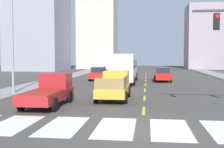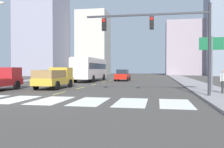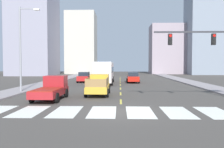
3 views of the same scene
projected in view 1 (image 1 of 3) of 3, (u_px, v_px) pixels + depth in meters
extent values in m
plane|color=#48433D|center=(143.00, 128.00, 12.25)|extent=(160.00, 160.00, 0.00)
cube|color=gray|center=(42.00, 84.00, 31.47)|extent=(3.05, 110.00, 0.15)
cube|color=white|center=(13.00, 124.00, 12.97)|extent=(1.67, 3.74, 0.01)
cube|color=white|center=(63.00, 126.00, 12.68)|extent=(1.67, 3.74, 0.01)
cube|color=white|center=(116.00, 127.00, 12.39)|extent=(1.67, 3.74, 0.01)
cube|color=white|center=(170.00, 129.00, 12.11)|extent=(1.67, 3.74, 0.01)
cube|color=gold|center=(144.00, 111.00, 16.21)|extent=(0.16, 2.40, 0.01)
cube|color=gold|center=(145.00, 98.00, 21.17)|extent=(0.16, 2.40, 0.01)
cube|color=gold|center=(145.00, 90.00, 26.12)|extent=(0.16, 2.40, 0.01)
cube|color=gold|center=(145.00, 85.00, 31.07)|extent=(0.16, 2.40, 0.01)
cube|color=gold|center=(146.00, 81.00, 36.02)|extent=(0.16, 2.40, 0.01)
cube|color=gold|center=(146.00, 78.00, 40.98)|extent=(0.16, 2.40, 0.01)
cube|color=gold|center=(146.00, 75.00, 45.93)|extent=(0.16, 2.40, 0.01)
cube|color=gold|center=(146.00, 73.00, 50.88)|extent=(0.16, 2.40, 0.01)
cube|color=gold|center=(114.00, 90.00, 20.25)|extent=(1.96, 5.20, 0.56)
cube|color=gold|center=(116.00, 78.00, 21.89)|extent=(1.84, 1.60, 1.00)
cube|color=#19232D|center=(117.00, 75.00, 22.31)|extent=(1.72, 0.08, 0.56)
cube|color=gold|center=(112.00, 87.00, 19.29)|extent=(1.84, 3.30, 0.06)
cylinder|color=black|center=(103.00, 91.00, 21.94)|extent=(0.22, 0.80, 0.80)
cylinder|color=black|center=(129.00, 92.00, 21.70)|extent=(0.22, 0.80, 0.80)
cylinder|color=black|center=(96.00, 97.00, 18.85)|extent=(0.22, 0.80, 0.80)
cylinder|color=black|center=(126.00, 98.00, 18.61)|extent=(0.22, 0.80, 0.80)
cube|color=olive|center=(99.00, 82.00, 19.38)|extent=(0.06, 3.17, 0.70)
cube|color=olive|center=(125.00, 82.00, 19.16)|extent=(0.06, 3.17, 0.70)
cube|color=olive|center=(109.00, 84.00, 17.70)|extent=(1.80, 0.06, 0.70)
cube|color=maroon|center=(47.00, 95.00, 17.57)|extent=(1.96, 5.20, 0.56)
cube|color=maroon|center=(56.00, 81.00, 19.21)|extent=(1.84, 1.60, 1.00)
cube|color=#19232D|center=(58.00, 77.00, 19.63)|extent=(1.72, 0.08, 0.56)
cube|color=#A22116|center=(42.00, 92.00, 16.61)|extent=(1.84, 3.30, 0.06)
cylinder|color=black|center=(41.00, 96.00, 19.25)|extent=(0.22, 0.80, 0.80)
cylinder|color=black|center=(70.00, 97.00, 19.01)|extent=(0.22, 0.80, 0.80)
cylinder|color=black|center=(21.00, 104.00, 16.16)|extent=(0.22, 0.80, 0.80)
cylinder|color=black|center=(55.00, 105.00, 15.92)|extent=(0.22, 0.80, 0.80)
cube|color=beige|center=(125.00, 67.00, 33.21)|extent=(2.50, 10.80, 2.70)
cube|color=#19232D|center=(125.00, 64.00, 33.19)|extent=(2.52, 9.94, 0.80)
cube|color=silver|center=(125.00, 55.00, 33.12)|extent=(2.40, 10.37, 0.12)
cylinder|color=black|center=(117.00, 76.00, 36.77)|extent=(0.22, 1.00, 1.00)
cylinder|color=black|center=(136.00, 76.00, 36.46)|extent=(0.22, 1.00, 1.00)
cylinder|color=black|center=(111.00, 80.00, 30.51)|extent=(0.22, 1.00, 1.00)
cylinder|color=black|center=(134.00, 81.00, 30.20)|extent=(0.22, 1.00, 1.00)
cube|color=red|center=(99.00, 75.00, 36.57)|extent=(1.80, 4.40, 0.76)
cube|color=#1E2833|center=(98.00, 69.00, 36.37)|extent=(1.58, 2.11, 0.64)
cylinder|color=black|center=(94.00, 77.00, 38.05)|extent=(0.22, 0.64, 0.64)
cylinder|color=black|center=(107.00, 77.00, 37.83)|extent=(0.22, 0.64, 0.64)
cylinder|color=black|center=(90.00, 79.00, 35.35)|extent=(0.22, 0.64, 0.64)
cylinder|color=black|center=(104.00, 79.00, 35.13)|extent=(0.22, 0.64, 0.64)
cube|color=red|center=(163.00, 76.00, 34.82)|extent=(1.80, 4.40, 0.76)
cube|color=#1E2833|center=(163.00, 70.00, 34.63)|extent=(1.58, 2.11, 0.64)
cylinder|color=black|center=(155.00, 78.00, 36.30)|extent=(0.22, 0.64, 0.64)
cylinder|color=black|center=(169.00, 78.00, 36.08)|extent=(0.22, 0.64, 0.64)
cylinder|color=black|center=(155.00, 80.00, 33.60)|extent=(0.22, 0.64, 0.64)
cylinder|color=black|center=(171.00, 80.00, 33.38)|extent=(0.22, 0.64, 0.64)
cube|color=black|center=(217.00, 22.00, 14.47)|extent=(0.28, 0.24, 0.84)
cylinder|color=red|center=(217.00, 16.00, 14.33)|extent=(0.20, 0.04, 0.20)
cylinder|color=black|center=(217.00, 21.00, 14.34)|extent=(0.20, 0.04, 0.20)
cylinder|color=black|center=(217.00, 27.00, 14.36)|extent=(0.20, 0.04, 0.20)
cylinder|color=gray|center=(12.00, 39.00, 22.81)|extent=(0.20, 0.20, 9.00)
cube|color=beige|center=(98.00, 30.00, 71.86)|extent=(9.02, 9.72, 19.09)
cube|color=gray|center=(38.00, 13.00, 61.87)|extent=(11.21, 11.91, 24.83)
cube|color=#9A8B94|center=(210.00, 37.00, 68.63)|extent=(11.21, 8.53, 15.24)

